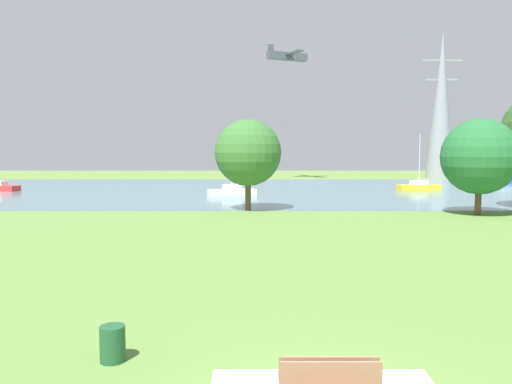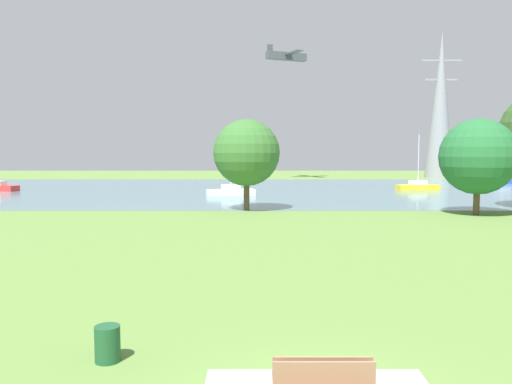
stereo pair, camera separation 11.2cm
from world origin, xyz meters
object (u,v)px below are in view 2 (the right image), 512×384
object	(u,v)px
litter_bin	(109,344)
tree_mid_shore	(248,153)
tree_east_near	(480,157)
light_aircraft	(288,56)
sailboat_yellow	(420,186)
bench_facing_water	(323,381)
sailboat_blue	(504,180)
sailboat_white	(232,191)
electricity_pylon	(442,105)

from	to	relation	value
litter_bin	tree_mid_shore	xyz separation A→B (m)	(2.57, 28.06, 3.99)
tree_east_near	light_aircraft	distance (m)	45.55
sailboat_yellow	tree_east_near	size ratio (longest dim) A/B	0.92
bench_facing_water	tree_mid_shore	distance (m)	30.35
litter_bin	bench_facing_water	bearing A→B (deg)	-23.84
litter_bin	tree_mid_shore	distance (m)	28.46
litter_bin	sailboat_blue	bearing A→B (deg)	57.92
sailboat_white	light_aircraft	size ratio (longest dim) A/B	0.64
tree_mid_shore	electricity_pylon	size ratio (longest dim) A/B	0.30
tree_east_near	electricity_pylon	bearing A→B (deg)	73.57
sailboat_blue	electricity_pylon	bearing A→B (deg)	104.51
tree_east_near	sailboat_yellow	bearing A→B (deg)	82.94
sailboat_blue	light_aircraft	xyz separation A→B (m)	(-28.66, 9.01, 17.98)
light_aircraft	tree_east_near	bearing A→B (deg)	-75.02
litter_bin	tree_east_near	distance (m)	31.86
bench_facing_water	electricity_pylon	distance (m)	80.21
bench_facing_water	light_aircraft	distance (m)	71.47
bench_facing_water	tree_mid_shore	bearing A→B (deg)	93.65
sailboat_white	electricity_pylon	size ratio (longest dim) A/B	0.22
tree_mid_shore	light_aircraft	world-z (taller)	light_aircraft
bench_facing_water	sailboat_yellow	xyz separation A→B (m)	(17.18, 49.28, -0.01)
bench_facing_water	tree_east_near	size ratio (longest dim) A/B	0.26
tree_mid_shore	bench_facing_water	bearing A→B (deg)	-86.35
sailboat_blue	tree_east_near	bearing A→B (deg)	-118.08
sailboat_white	tree_mid_shore	xyz separation A→B (m)	(1.81, -12.55, 3.94)
electricity_pylon	sailboat_white	bearing A→B (deg)	-135.34
bench_facing_water	sailboat_blue	distance (m)	68.05
litter_bin	light_aircraft	distance (m)	69.93
bench_facing_water	litter_bin	size ratio (longest dim) A/B	2.25
bench_facing_water	light_aircraft	bearing A→B (deg)	87.28
tree_east_near	light_aircraft	world-z (taller)	light_aircraft
light_aircraft	sailboat_blue	bearing A→B (deg)	-17.45
sailboat_white	sailboat_yellow	distance (m)	21.95
sailboat_yellow	bench_facing_water	bearing A→B (deg)	-109.22
bench_facing_water	tree_mid_shore	world-z (taller)	tree_mid_shore
sailboat_white	light_aircraft	world-z (taller)	light_aircraft
sailboat_white	sailboat_yellow	size ratio (longest dim) A/B	0.83
litter_bin	sailboat_blue	world-z (taller)	sailboat_blue
sailboat_yellow	sailboat_blue	world-z (taller)	sailboat_blue
light_aircraft	sailboat_white	bearing A→B (deg)	-104.79
sailboat_white	sailboat_yellow	bearing A→B (deg)	17.77
sailboat_yellow	electricity_pylon	distance (m)	29.51
litter_bin	sailboat_white	bearing A→B (deg)	88.93
litter_bin	tree_mid_shore	size ratio (longest dim) A/B	0.12
bench_facing_water	sailboat_yellow	size ratio (longest dim) A/B	0.29
tree_east_near	bench_facing_water	bearing A→B (deg)	-117.89
sailboat_blue	electricity_pylon	world-z (taller)	electricity_pylon
electricity_pylon	light_aircraft	size ratio (longest dim) A/B	2.87
bench_facing_water	sailboat_yellow	distance (m)	52.19
litter_bin	electricity_pylon	size ratio (longest dim) A/B	0.03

